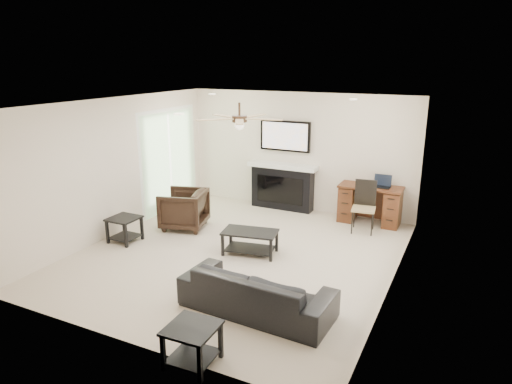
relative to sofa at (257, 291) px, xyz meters
The scene contains 10 objects.
room_shell 2.28m from the sofa, 119.43° to the left, with size 5.50×5.54×2.52m.
sofa is the anchor object (origin of this frame).
armchair 3.37m from the sofa, 140.41° to the left, with size 0.80×0.82×0.75m, color black.
coffee_table 1.84m from the sofa, 119.36° to the left, with size 0.90×0.50×0.40m, color black.
end_table_near 1.26m from the sofa, 96.84° to the right, with size 0.52×0.52×0.45m, color black.
end_table_left 3.34m from the sofa, 160.75° to the left, with size 0.50×0.50×0.45m, color black.
fireplace_unit 4.34m from the sofa, 108.51° to the left, with size 1.52×0.34×1.91m, color black.
desk 4.03m from the sofa, 82.07° to the left, with size 1.22×0.56×0.76m, color #3C170F.
desk_chair 3.49m from the sofa, 80.83° to the left, with size 0.42×0.44×0.97m, color black.
laptop 4.09m from the sofa, 79.23° to the left, with size 0.33×0.24×0.23m, color black.
Camera 1 is at (3.36, -6.21, 3.14)m, focal length 32.00 mm.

